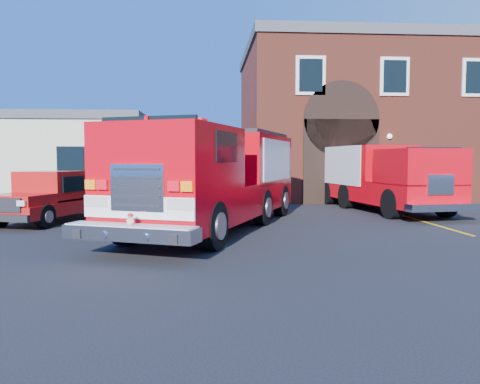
{
  "coord_description": "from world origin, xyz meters",
  "views": [
    {
      "loc": [
        -0.81,
        -12.75,
        2.11
      ],
      "look_at": [
        0.0,
        -1.2,
        1.3
      ],
      "focal_mm": 35.0,
      "sensor_mm": 36.0,
      "label": 1
    }
  ],
  "objects": [
    {
      "name": "fire_station",
      "position": [
        8.99,
        13.98,
        4.25
      ],
      "size": [
        15.2,
        10.2,
        8.45
      ],
      "color": "brown",
      "rests_on": "ground"
    },
    {
      "name": "secondary_truck",
      "position": [
        6.37,
        6.21,
        1.46
      ],
      "size": [
        3.68,
        8.52,
        2.67
      ],
      "color": "black",
      "rests_on": "ground"
    },
    {
      "name": "parking_stripe_mid",
      "position": [
        6.5,
        4.0,
        0.0
      ],
      "size": [
        0.12,
        3.0,
        0.01
      ],
      "primitive_type": "cube",
      "color": "#E7B90C",
      "rests_on": "ground"
    },
    {
      "name": "parking_stripe_near",
      "position": [
        6.5,
        1.0,
        0.0
      ],
      "size": [
        0.12,
        3.0,
        0.01
      ],
      "primitive_type": "cube",
      "color": "#E7B90C",
      "rests_on": "ground"
    },
    {
      "name": "pickup_truck",
      "position": [
        -6.01,
        3.61,
        0.81
      ],
      "size": [
        3.36,
        5.55,
        1.71
      ],
      "color": "black",
      "rests_on": "ground"
    },
    {
      "name": "side_building",
      "position": [
        -9.0,
        13.0,
        2.2
      ],
      "size": [
        10.2,
        8.2,
        4.35
      ],
      "color": "beige",
      "rests_on": "ground"
    },
    {
      "name": "ground",
      "position": [
        0.0,
        0.0,
        0.0
      ],
      "size": [
        100.0,
        100.0,
        0.0
      ],
      "primitive_type": "plane",
      "color": "black",
      "rests_on": "ground"
    },
    {
      "name": "parking_stripe_far",
      "position": [
        6.5,
        7.0,
        0.0
      ],
      "size": [
        0.12,
        3.0,
        0.01
      ],
      "primitive_type": "cube",
      "color": "#E7B90C",
      "rests_on": "ground"
    },
    {
      "name": "fire_engine",
      "position": [
        -0.5,
        1.52,
        1.6
      ],
      "size": [
        6.31,
        10.31,
        3.08
      ],
      "color": "black",
      "rests_on": "ground"
    }
  ]
}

